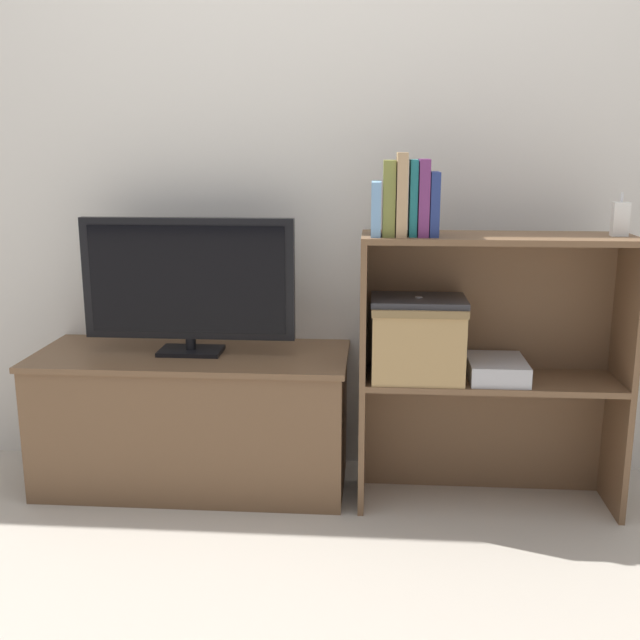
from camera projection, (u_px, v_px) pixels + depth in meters
The scene contains 16 objects.
ground_plane at pixel (317, 514), 2.52m from camera, with size 16.00×16.00×0.00m, color #BCB2A3.
wall_back at pixel (327, 149), 2.71m from camera, with size 10.00×0.05×2.40m.
tv_stand at pixel (194, 418), 2.71m from camera, with size 1.11×0.46×0.49m.
tv at pixel (188, 282), 2.60m from camera, with size 0.74×0.14×0.48m.
bookshelf_lower_tier at pixel (486, 419), 2.60m from camera, with size 0.87×0.27×0.45m.
bookshelf_upper_tier at pixel (492, 287), 2.50m from camera, with size 0.87×0.27×0.48m.
book_skyblue at pixel (376, 208), 2.38m from camera, with size 0.03×0.15×0.17m.
book_olive at pixel (389, 198), 2.37m from camera, with size 0.04×0.14×0.24m.
book_tan at pixel (402, 194), 2.36m from camera, with size 0.03×0.16×0.26m.
book_teal at pixel (413, 198), 2.36m from camera, with size 0.02×0.12×0.24m.
book_plum at pixel (423, 198), 2.36m from camera, with size 0.03×0.14×0.24m.
book_navy at pixel (434, 204), 2.36m from camera, with size 0.03×0.13×0.20m.
baby_monitor at pixel (620, 219), 2.36m from camera, with size 0.05×0.04×0.14m.
storage_basket_left at pixel (417, 338), 2.48m from camera, with size 0.31×0.24×0.25m.
laptop at pixel (419, 301), 2.45m from camera, with size 0.31×0.21×0.02m.
magazine_stack at pixel (496, 369), 2.49m from camera, with size 0.19×0.23×0.07m.
Camera 1 is at (0.18, -2.30, 1.21)m, focal length 42.00 mm.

